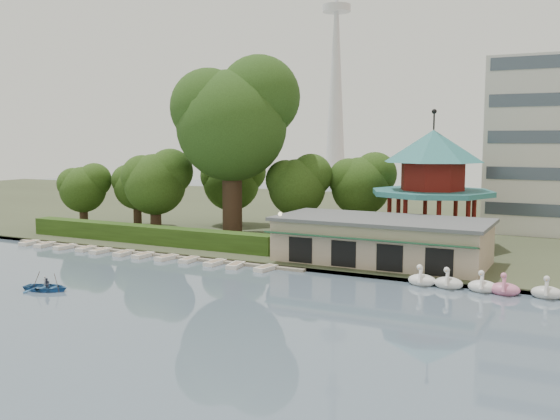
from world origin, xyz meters
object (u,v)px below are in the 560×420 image
Objects in this scene: dock at (149,253)px; boathouse at (381,240)px; pavilion at (432,176)px; rowboat_with_passengers at (46,284)px; big_tree at (234,116)px.

boathouse is (22.00, 4.77, 2.25)m from dock.
pavilion is (24.00, 14.80, 7.36)m from dock.
dock is 22.62m from boathouse.
pavilion is 2.48× the size of rowboat_with_passengers.
big_tree is (3.16, 10.99, 13.50)m from dock.
boathouse is at bearing -18.28° from big_tree.
boathouse is at bearing -101.28° from pavilion.
dock is 17.69m from big_tree.
pavilion is 37.44m from rowboat_with_passengers.
pavilion is at bearing 54.32° from rowboat_with_passengers.
dock is at bearing -106.05° from big_tree.
boathouse is 0.94× the size of big_tree.
pavilion is at bearing 78.72° from boathouse.
pavilion reaches higher than rowboat_with_passengers.
big_tree reaches higher than pavilion.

